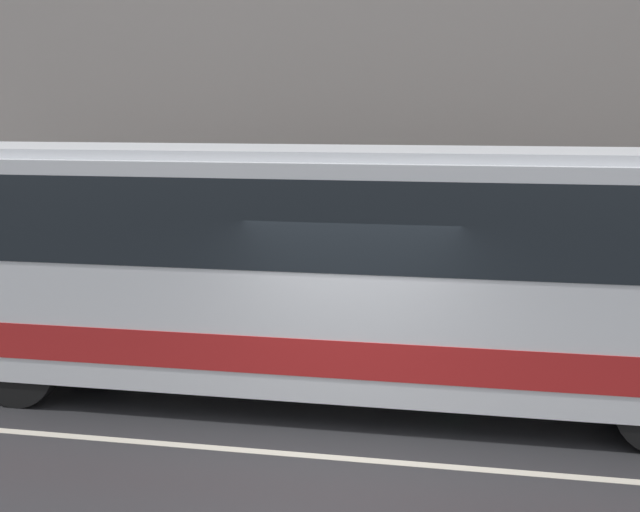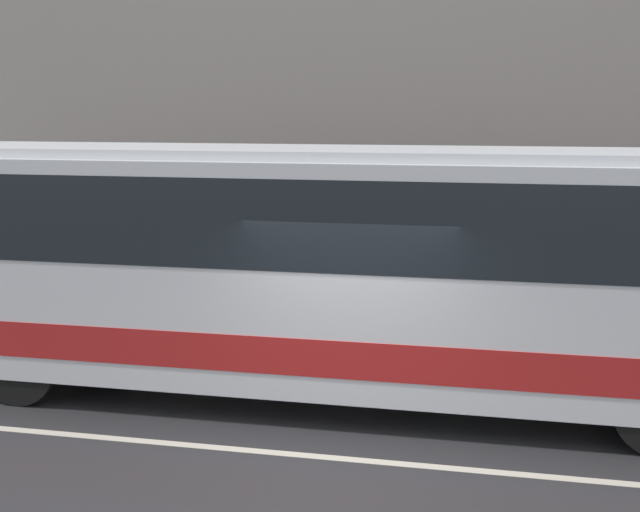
# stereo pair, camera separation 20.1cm
# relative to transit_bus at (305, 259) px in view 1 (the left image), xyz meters

# --- Properties ---
(ground_plane) EXTENTS (60.00, 60.00, 0.00)m
(ground_plane) POSITION_rel_transit_bus_xyz_m (0.81, -1.99, -1.85)
(ground_plane) COLOR #2D2D30
(sidewalk) EXTENTS (60.00, 2.71, 0.17)m
(sidewalk) POSITION_rel_transit_bus_xyz_m (0.81, 3.37, -1.77)
(sidewalk) COLOR #A09E99
(sidewalk) RESTS_ON ground_plane
(building_facade) EXTENTS (60.00, 0.35, 10.57)m
(building_facade) POSITION_rel_transit_bus_xyz_m (0.81, 4.87, 3.25)
(building_facade) COLOR gray
(building_facade) RESTS_ON ground_plane
(lane_stripe) EXTENTS (54.00, 0.14, 0.01)m
(lane_stripe) POSITION_rel_transit_bus_xyz_m (0.81, -1.99, -1.84)
(lane_stripe) COLOR beige
(lane_stripe) RESTS_ON ground_plane
(transit_bus) EXTENTS (11.84, 2.53, 3.28)m
(transit_bus) POSITION_rel_transit_bus_xyz_m (0.00, 0.00, 0.00)
(transit_bus) COLOR silver
(transit_bus) RESTS_ON ground_plane
(pedestrian_waiting) EXTENTS (0.36, 0.36, 1.75)m
(pedestrian_waiting) POSITION_rel_transit_bus_xyz_m (1.78, 3.27, -0.86)
(pedestrian_waiting) COLOR #1E5933
(pedestrian_waiting) RESTS_ON sidewalk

